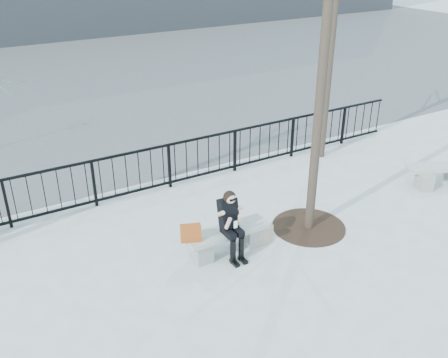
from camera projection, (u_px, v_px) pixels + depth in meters
ground at (227, 251)px, 9.51m from camera, size 120.00×120.00×0.00m
street_surface at (47, 76)px, 21.11m from camera, size 60.00×23.00×0.01m
railing at (161, 168)px, 11.58m from camera, size 14.00×0.06×1.10m
tree_grate at (309, 227)px, 10.29m from camera, size 1.50×1.50×0.02m
bench_main at (227, 238)px, 9.38m from camera, size 1.65×0.46×0.49m
bench_second at (441, 172)px, 11.94m from camera, size 1.65×0.46×0.49m
seated_woman at (232, 225)px, 9.09m from camera, size 0.50×0.64×1.34m
handbag at (191, 233)px, 8.90m from camera, size 0.41×0.30×0.30m
shopping_bag at (264, 235)px, 9.71m from camera, size 0.39×0.21×0.35m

